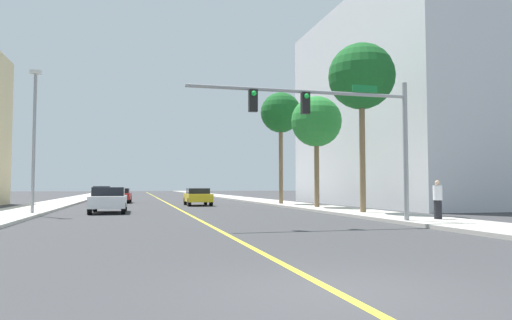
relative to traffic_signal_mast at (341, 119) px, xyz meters
name	(u,v)px	position (x,y,z in m)	size (l,w,h in m)	color
ground	(164,201)	(-5.01, 31.37, -4.20)	(192.00, 192.00, 0.00)	#38383A
sidewalk_left	(66,201)	(-14.18, 31.37, -4.13)	(3.40, 168.00, 0.15)	beige
sidewalk_right	(252,200)	(4.15, 31.37, -4.13)	(3.40, 168.00, 0.15)	#B2ADA3
lane_marking_center	(164,201)	(-5.01, 31.37, -4.20)	(0.16, 144.00, 0.01)	yellow
building_right_near	(417,106)	(14.84, 17.29, 3.97)	(13.52, 22.44, 16.33)	silver
traffic_signal_mast	(341,119)	(0.00, 0.00, 0.00)	(9.09, 0.36, 5.64)	gray
street_lamp	(34,133)	(-12.98, 9.45, 0.10)	(0.56, 0.28, 7.46)	gray
palm_near	(361,77)	(3.96, 5.92, 3.22)	(3.59, 3.59, 9.13)	brown
palm_mid	(316,122)	(3.89, 12.31, 1.61)	(3.39, 3.39, 7.41)	brown
palm_far	(281,114)	(3.41, 18.71, 3.13)	(3.23, 3.23, 8.89)	brown
car_white	(109,200)	(-9.30, 11.23, -3.44)	(1.99, 4.33, 1.47)	white
car_yellow	(198,196)	(-3.04, 20.01, -3.48)	(1.87, 4.03, 1.35)	gold
car_red	(120,195)	(-9.12, 27.18, -3.51)	(2.03, 4.09, 1.32)	red
car_silver	(102,193)	(-11.13, 33.80, -3.43)	(2.01, 4.42, 1.50)	#BCBCC1
pedestrian	(438,200)	(4.53, 0.31, -3.24)	(0.38, 0.38, 1.63)	black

